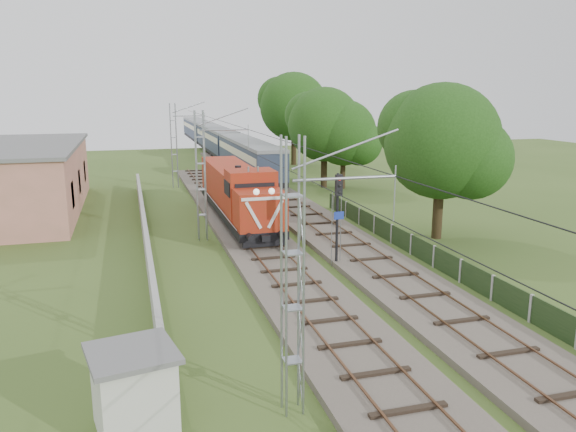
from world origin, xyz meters
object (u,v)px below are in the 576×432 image
object	(u,v)px
coach_rake	(217,139)
relay_hut	(134,390)
locomotive	(237,192)
signal_post	(338,203)

from	to	relation	value
coach_rake	relay_hut	world-z (taller)	coach_rake
locomotive	signal_post	size ratio (longest dim) A/B	3.34
coach_rake	relay_hut	distance (m)	66.85
coach_rake	signal_post	size ratio (longest dim) A/B	13.08
coach_rake	signal_post	distance (m)	53.54
locomotive	signal_post	world-z (taller)	signal_post
coach_rake	relay_hut	xyz separation A→B (m)	(-12.40, -65.68, -1.26)
coach_rake	relay_hut	size ratio (longest dim) A/B	24.41
locomotive	signal_post	distance (m)	12.05
relay_hut	signal_post	bearing A→B (deg)	49.21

